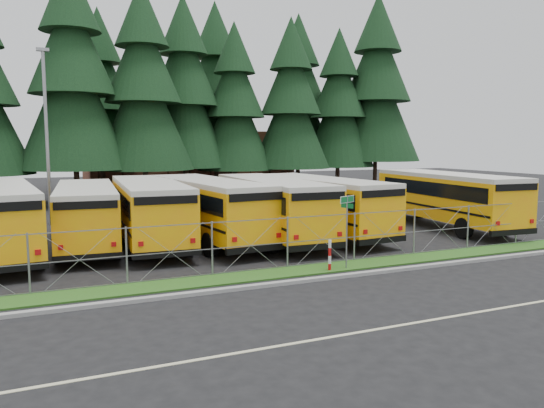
{
  "coord_description": "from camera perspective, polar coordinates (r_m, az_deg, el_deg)",
  "views": [
    {
      "loc": [
        -9.59,
        -18.98,
        4.8
      ],
      "look_at": [
        0.56,
        4.0,
        1.88
      ],
      "focal_mm": 35.0,
      "sensor_mm": 36.0,
      "label": 1
    }
  ],
  "objects": [
    {
      "name": "conifer_9",
      "position": [
        56.56,
        11.2,
        11.7
      ],
      "size": [
        8.95,
        8.95,
        19.8
      ],
      "primitive_type": null,
      "color": "black",
      "rests_on": "ground"
    },
    {
      "name": "bus_5",
      "position": [
        26.34,
        -0.28,
        -0.53
      ],
      "size": [
        3.04,
        11.6,
        3.02
      ],
      "primitive_type": null,
      "rotation": [
        0.0,
        0.0,
        -0.03
      ],
      "color": "#FFB808",
      "rests_on": "ground"
    },
    {
      "name": "chainlink_fence",
      "position": [
        20.73,
        4.18,
        -3.94
      ],
      "size": [
        44.0,
        0.1,
        2.0
      ],
      "primitive_type": null,
      "color": "gray",
      "rests_on": "ground"
    },
    {
      "name": "conifer_13",
      "position": [
        57.0,
        2.84,
        10.94
      ],
      "size": [
        8.21,
        8.21,
        18.15
      ],
      "primitive_type": null,
      "color": "black",
      "rests_on": "ground"
    },
    {
      "name": "bus_east",
      "position": [
        31.47,
        17.79,
        0.4
      ],
      "size": [
        3.65,
        12.0,
        3.1
      ],
      "primitive_type": null,
      "rotation": [
        0.0,
        0.0,
        -0.07
      ],
      "color": "#FFB808",
      "rests_on": "ground"
    },
    {
      "name": "bus_3",
      "position": [
        25.66,
        -13.15,
        -0.91
      ],
      "size": [
        3.37,
        11.62,
        3.01
      ],
      "primitive_type": null,
      "rotation": [
        0.0,
        0.0,
        -0.06
      ],
      "color": "#FFB808",
      "rests_on": "ground"
    },
    {
      "name": "street_sign",
      "position": [
        20.13,
        8.07,
        -1.33
      ],
      "size": [
        0.78,
        0.52,
        2.81
      ],
      "color": "gray",
      "rests_on": "ground"
    },
    {
      "name": "curb",
      "position": [
        19.14,
        7.13,
        -7.75
      ],
      "size": [
        50.0,
        0.25,
        0.12
      ],
      "primitive_type": "cube",
      "color": "gray",
      "rests_on": "ground"
    },
    {
      "name": "conifer_3",
      "position": [
        44.04,
        -20.66,
        12.09
      ],
      "size": [
        8.41,
        8.41,
        18.61
      ],
      "primitive_type": null,
      "color": "black",
      "rests_on": "ground"
    },
    {
      "name": "conifer_6",
      "position": [
        49.05,
        -4.03,
        10.14
      ],
      "size": [
        7.06,
        7.06,
        15.61
      ],
      "primitive_type": null,
      "color": "black",
      "rests_on": "ground"
    },
    {
      "name": "road_lane_line",
      "position": [
        15.34,
        16.78,
        -11.86
      ],
      "size": [
        50.0,
        0.12,
        0.01
      ],
      "primitive_type": "cube",
      "color": "beige",
      "rests_on": "ground"
    },
    {
      "name": "conifer_11",
      "position": [
        52.46,
        -17.99,
        10.43
      ],
      "size": [
        7.74,
        7.74,
        17.11
      ],
      "primitive_type": null,
      "color": "black",
      "rests_on": "ground"
    },
    {
      "name": "brick_building",
      "position": [
        61.03,
        -9.05,
        4.87
      ],
      "size": [
        22.0,
        10.0,
        6.0
      ],
      "primitive_type": "cube",
      "color": "brown",
      "rests_on": "ground"
    },
    {
      "name": "striped_bollard",
      "position": [
        19.95,
        6.23,
        -5.56
      ],
      "size": [
        0.11,
        0.11,
        1.2
      ],
      "primitive_type": "cylinder",
      "color": "#B20C0C",
      "rests_on": "ground"
    },
    {
      "name": "bus_4",
      "position": [
        25.86,
        -7.16,
        -0.7
      ],
      "size": [
        3.86,
        11.82,
        3.04
      ],
      "primitive_type": null,
      "rotation": [
        0.0,
        0.0,
        0.1
      ],
      "color": "#FFB808",
      "rests_on": "ground"
    },
    {
      "name": "conifer_8",
      "position": [
        54.41,
        7.15,
        10.01
      ],
      "size": [
        7.28,
        7.28,
        16.09
      ],
      "primitive_type": null,
      "color": "black",
      "rests_on": "ground"
    },
    {
      "name": "light_standard",
      "position": [
        33.58,
        -23.09,
        7.31
      ],
      "size": [
        0.7,
        0.35,
        10.14
      ],
      "color": "gray",
      "rests_on": "ground"
    },
    {
      "name": "bus_2",
      "position": [
        25.79,
        -19.34,
        -1.25
      ],
      "size": [
        3.38,
        11.06,
        2.86
      ],
      "primitive_type": null,
      "rotation": [
        0.0,
        0.0,
        -0.07
      ],
      "color": "#FFB808",
      "rests_on": "ground"
    },
    {
      "name": "conifer_5",
      "position": [
        48.5,
        -9.41,
        11.34
      ],
      "size": [
        8.0,
        8.0,
        17.68
      ],
      "primitive_type": null,
      "color": "black",
      "rests_on": "ground"
    },
    {
      "name": "bus_6",
      "position": [
        27.58,
        4.79,
        -0.26
      ],
      "size": [
        3.64,
        11.6,
        2.99
      ],
      "primitive_type": null,
      "rotation": [
        0.0,
        0.0,
        0.08
      ],
      "color": "#FFB808",
      "rests_on": "ground"
    },
    {
      "name": "grass_verge",
      "position": [
        20.33,
        5.09,
        -6.96
      ],
      "size": [
        50.0,
        1.4,
        0.06
      ],
      "primitive_type": "cube",
      "color": "#224A15",
      "rests_on": "ground"
    },
    {
      "name": "ground",
      "position": [
        21.8,
        2.92,
        -6.09
      ],
      "size": [
        120.0,
        120.0,
        0.0
      ],
      "primitive_type": "plane",
      "color": "black",
      "rests_on": "ground"
    },
    {
      "name": "conifer_12",
      "position": [
        54.04,
        -6.07,
        11.37
      ],
      "size": [
        8.39,
        8.39,
        18.56
      ],
      "primitive_type": null,
      "color": "black",
      "rests_on": "ground"
    },
    {
      "name": "conifer_4",
      "position": [
        44.86,
        -13.67,
        11.59
      ],
      "size": [
        7.97,
        7.97,
        17.62
      ],
      "primitive_type": null,
      "color": "black",
      "rests_on": "ground"
    },
    {
      "name": "conifer_7",
      "position": [
        50.29,
        2.04,
        10.47
      ],
      "size": [
        7.38,
        7.38,
        16.32
      ],
      "primitive_type": null,
      "color": "black",
      "rests_on": "ground"
    }
  ]
}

